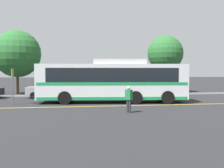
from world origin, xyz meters
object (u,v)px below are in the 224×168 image
at_px(tree_0, 17,54).
at_px(pedestrian_0, 129,98).
at_px(bus_stop_sign, 13,82).
at_px(transit_bus, 112,81).
at_px(parked_car_1, 48,90).
at_px(tree_1, 165,53).

bearing_deg(tree_0, pedestrian_0, -58.85).
bearing_deg(bus_stop_sign, transit_bus, -81.46).
bearing_deg(parked_car_1, tree_1, 112.82).
height_order(transit_bus, tree_0, tree_0).
height_order(transit_bus, parked_car_1, transit_bus).
xyz_separation_m(parked_car_1, tree_1, (13.21, 4.26, 3.90)).
relative_size(transit_bus, bus_stop_sign, 4.48).
xyz_separation_m(parked_car_1, tree_0, (-3.71, 4.92, 3.70)).
bearing_deg(transit_bus, tree_1, -34.12).
xyz_separation_m(parked_car_1, bus_stop_sign, (-2.16, -5.13, 0.95)).
relative_size(pedestrian_0, tree_1, 0.24).
relative_size(parked_car_1, bus_stop_sign, 1.51).
relative_size(bus_stop_sign, tree_1, 0.40).
bearing_deg(bus_stop_sign, parked_car_1, -16.28).
relative_size(transit_bus, tree_0, 1.72).
bearing_deg(transit_bus, parked_car_1, 54.37).
distance_m(transit_bus, tree_1, 12.37).
relative_size(transit_bus, tree_1, 1.79).
bearing_deg(pedestrian_0, bus_stop_sign, 19.84).
height_order(parked_car_1, pedestrian_0, pedestrian_0).
distance_m(tree_0, tree_1, 16.93).
bearing_deg(tree_0, transit_bus, -47.13).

